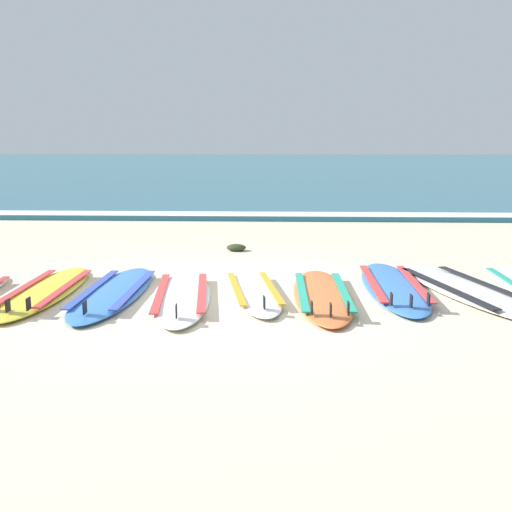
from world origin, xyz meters
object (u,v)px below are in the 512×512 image
object	(u,v)px
surfboard_5	(322,294)
surfboard_4	(254,291)
surfboard_1	(45,291)
surfboard_6	(393,286)
surfboard_7	(465,289)
surfboard_2	(114,292)
surfboard_3	(181,295)

from	to	relation	value
surfboard_5	surfboard_4	bearing A→B (deg)	171.33
surfboard_1	surfboard_6	size ratio (longest dim) A/B	0.95
surfboard_4	surfboard_7	distance (m)	2.18
surfboard_4	surfboard_6	world-z (taller)	same
surfboard_2	surfboard_5	bearing A→B (deg)	-0.68
surfboard_3	surfboard_5	distance (m)	1.40
surfboard_2	surfboard_6	size ratio (longest dim) A/B	0.97
surfboard_6	surfboard_2	bearing A→B (deg)	-172.71
surfboard_3	surfboard_6	xyz separation A→B (m)	(2.16, 0.49, 0.00)
surfboard_4	surfboard_7	world-z (taller)	same
surfboard_5	surfboard_6	size ratio (longest dim) A/B	0.94
surfboard_5	surfboard_3	bearing A→B (deg)	-176.11
surfboard_3	surfboard_7	distance (m)	2.90
surfboard_5	surfboard_1	bearing A→B (deg)	179.13
surfboard_3	surfboard_5	world-z (taller)	same
surfboard_1	surfboard_3	xyz separation A→B (m)	(1.42, -0.14, -0.00)
surfboard_3	surfboard_1	bearing A→B (deg)	174.46
surfboard_5	surfboard_7	bearing A→B (deg)	10.88
surfboard_1	surfboard_3	distance (m)	1.43
surfboard_7	surfboard_1	bearing A→B (deg)	-176.77
surfboard_3	surfboard_7	bearing A→B (deg)	7.53
surfboard_3	surfboard_6	bearing A→B (deg)	12.68
surfboard_2	surfboard_4	size ratio (longest dim) A/B	1.16
surfboard_5	surfboard_7	xyz separation A→B (m)	(1.49, 0.29, -0.00)
surfboard_3	surfboard_4	distance (m)	0.73
surfboard_1	surfboard_4	xyz separation A→B (m)	(2.12, 0.06, -0.00)
surfboard_5	surfboard_2	bearing A→B (deg)	179.32
surfboard_2	surfboard_6	world-z (taller)	same
surfboard_2	surfboard_7	distance (m)	3.59
surfboard_1	surfboard_2	xyz separation A→B (m)	(0.71, -0.02, -0.00)
surfboard_7	surfboard_6	bearing A→B (deg)	171.58
surfboard_7	surfboard_3	bearing A→B (deg)	-172.47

